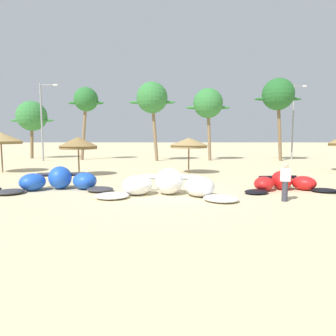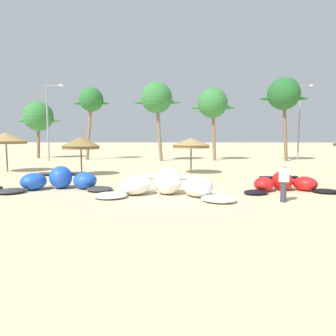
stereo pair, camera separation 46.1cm
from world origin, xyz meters
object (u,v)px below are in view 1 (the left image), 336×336
kite_left_of_center (168,185)px  kite_left (59,181)px  beach_umbrella_middle (78,143)px  lamppost_west_center (294,118)px  person_near_kites (285,182)px  palm_left (86,101)px  beach_umbrella_near_palms (189,143)px  lamppost_west (43,118)px  palm_center_right (278,95)px  kite_center (284,183)px  palm_leftmost (32,116)px  beach_umbrella_near_van (1,138)px  palm_left_of_gap (152,98)px  palm_center_left (208,104)px

kite_left_of_center → kite_left: bearing=165.4°
beach_umbrella_middle → lamppost_west_center: (21.08, 15.46, 2.61)m
kite_left_of_center → person_near_kites: 5.05m
beach_umbrella_middle → palm_left: 15.39m
beach_umbrella_near_palms → lamppost_west: 19.29m
kite_left → kite_left_of_center: size_ratio=0.88×
kite_left → lamppost_west: lamppost_west is taller
beach_umbrella_middle → beach_umbrella_near_palms: bearing=9.6°
person_near_kites → palm_center_right: 23.58m
person_near_kites → palm_center_right: size_ratio=0.18×
kite_center → palm_left: palm_left is taller
kite_center → palm_leftmost: 32.40m
beach_umbrella_middle → palm_leftmost: bearing=122.8°
palm_left → kite_left: bearing=-78.5°
kite_left → palm_center_right: palm_center_right is taller
palm_leftmost → beach_umbrella_near_palms: bearing=-39.8°
beach_umbrella_near_van → beach_umbrella_near_palms: 14.15m
kite_left → lamppost_west: (-8.37, 18.29, 4.34)m
kite_center → lamppost_west: bearing=137.1°
kite_left → beach_umbrella_near_palms: size_ratio=2.03×
kite_left_of_center → palm_left_of_gap: (-1.90, 19.92, 6.42)m
kite_left_of_center → palm_center_right: (12.04, 20.31, 6.82)m
lamppost_west → beach_umbrella_middle: bearing=-58.8°
kite_center → lamppost_west_center: size_ratio=0.56×
kite_left_of_center → palm_left: palm_left is taller
kite_left_of_center → lamppost_west: size_ratio=0.77×
beach_umbrella_middle → palm_leftmost: 20.12m
person_near_kites → lamppost_west: lamppost_west is taller
beach_umbrella_near_van → palm_center_left: palm_center_left is taller
kite_left_of_center → palm_left_of_gap: size_ratio=0.75×
palm_left → lamppost_west_center: 24.54m
palm_left → person_near_kites: bearing=-57.3°
person_near_kites → palm_center_right: bearing=71.6°
person_near_kites → lamppost_west: (-18.82, 20.95, 3.97)m
person_near_kites → lamppost_west_center: lamppost_west_center is taller
kite_center → palm_leftmost: bearing=135.6°
kite_center → person_near_kites: 2.80m
beach_umbrella_near_van → palm_leftmost: 15.68m
palm_left_of_gap → lamppost_west: 12.21m
person_near_kites → kite_left: bearing=165.7°
beach_umbrella_near_van → beach_umbrella_near_palms: bearing=-2.4°
beach_umbrella_middle → lamppost_west_center: bearing=36.3°
palm_left → lamppost_west: size_ratio=0.99×
kite_left → person_near_kites: (10.46, -2.66, 0.37)m
beach_umbrella_middle → beach_umbrella_near_palms: 7.82m
person_near_kites → palm_leftmost: size_ratio=0.23×
beach_umbrella_near_palms → palm_center_left: bearing=76.8°
kite_left_of_center → beach_umbrella_near_palms: beach_umbrella_near_palms is taller
kite_center → palm_leftmost: size_ratio=0.69×
person_near_kites → palm_left_of_gap: (-6.80, 21.13, 6.07)m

